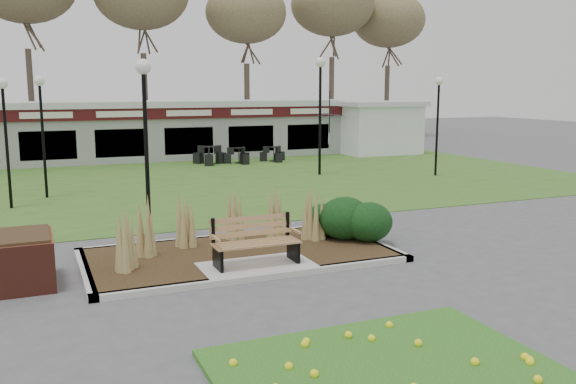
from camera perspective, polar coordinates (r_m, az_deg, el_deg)
name	(u,v)px	position (r m, az deg, el deg)	size (l,w,h in m)	color
ground	(259,273)	(11.87, -2.70, -7.59)	(100.00, 100.00, 0.00)	#515154
lawn	(148,184)	(23.25, -12.99, 0.74)	(34.00, 16.00, 0.02)	#376520
flower_bed	(387,370)	(7.98, 9.29, -16.09)	(4.20, 3.00, 0.16)	#235F1B
planting_bed	(292,233)	(13.44, 0.41, -3.90)	(6.75, 3.40, 1.27)	black
park_bench	(255,241)	(11.94, -3.13, -4.56)	(1.70, 0.66, 0.93)	#A5824A
brick_planter	(9,261)	(12.05, -24.63, -5.87)	(1.50, 1.50, 0.95)	maroon
food_pavilion	(117,131)	(30.92, -15.70, 5.53)	(24.60, 3.40, 2.90)	#99999B
service_hut	(378,127)	(33.58, 8.39, 6.04)	(4.40, 3.40, 2.83)	white
tree_backdrop	(93,5)	(39.14, -17.76, 16.34)	(47.24, 5.24, 10.36)	#47382B
lamp_post_near_right	(145,110)	(14.06, -13.25, 7.44)	(0.35, 0.35, 4.16)	black
lamp_post_mid_left	(4,114)	(19.52, -25.01, 6.61)	(0.32, 0.32, 3.82)	black
lamp_post_mid_right	(320,90)	(24.85, 3.04, 9.52)	(0.39, 0.39, 4.74)	black
lamp_post_far_right	(438,104)	(25.29, 13.88, 7.98)	(0.33, 0.33, 3.97)	black
lamp_post_far_left	(41,110)	(21.02, -22.10, 7.15)	(0.32, 0.32, 3.91)	black
bistro_set_b	(209,158)	(28.70, -7.37, 3.15)	(1.49, 1.54, 0.83)	black
bistro_set_c	(274,156)	(29.64, -1.33, 3.35)	(1.33, 1.15, 0.70)	black
bistro_set_d	(239,158)	(28.93, -4.61, 3.18)	(1.36, 1.31, 0.73)	black
patio_umbrella	(329,128)	(32.16, 3.89, 5.98)	(2.10, 2.13, 2.29)	black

